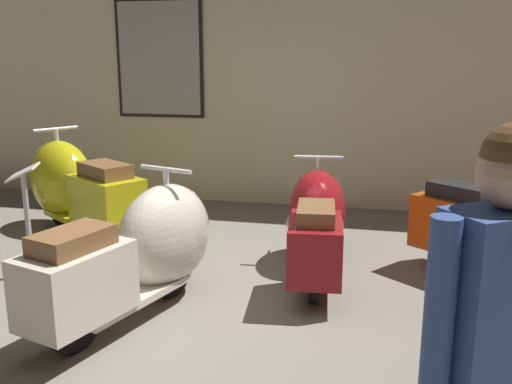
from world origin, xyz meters
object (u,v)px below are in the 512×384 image
Objects in this scene: scooter_0 at (74,187)px; scooter_2 at (317,222)px; info_stanchion at (29,232)px; scooter_1 at (142,251)px; visitor_0 at (496,345)px.

scooter_0 reaches higher than scooter_2.
scooter_0 reaches higher than info_stanchion.
scooter_1 is 1.06× the size of visitor_0.
scooter_0 is at bearing 101.70° from info_stanchion.
visitor_0 is (2.00, -1.87, 0.49)m from scooter_1.
scooter_0 is at bearing 72.25° from scooter_2.
visitor_0 is (0.87, -2.93, 0.51)m from scooter_2.
scooter_0 is 1.01× the size of scooter_1.
scooter_1 is at bearing -19.92° from info_stanchion.
scooter_2 is at bearing -29.45° from scooter_1.
scooter_1 is 1.08× the size of scooter_2.
visitor_0 is 3.99m from info_stanchion.
info_stanchion is (-3.20, 2.30, -0.56)m from visitor_0.
visitor_0 is at bearing -168.84° from scooter_2.
scooter_1 reaches higher than scooter_2.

